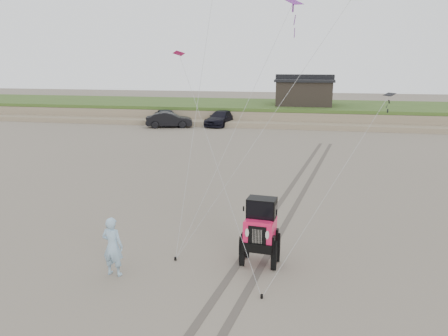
{
  "coord_description": "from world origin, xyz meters",
  "views": [
    {
      "loc": [
        2.61,
        -13.19,
        6.72
      ],
      "look_at": [
        -0.54,
        3.0,
        2.6
      ],
      "focal_mm": 35.0,
      "sensor_mm": 36.0,
      "label": 1
    }
  ],
  "objects": [
    {
      "name": "kite_flock",
      "position": [
        1.39,
        8.11,
        9.26
      ],
      "size": [
        9.47,
        7.22,
        7.07
      ],
      "color": "red",
      "rests_on": "ground"
    },
    {
      "name": "cabin",
      "position": [
        2.0,
        37.0,
        3.24
      ],
      "size": [
        6.4,
        5.4,
        3.35
      ],
      "color": "black",
      "rests_on": "dune_ridge"
    },
    {
      "name": "truck_a",
      "position": [
        -11.98,
        30.42,
        0.82
      ],
      "size": [
        4.22,
        5.11,
        1.64
      ],
      "primitive_type": "imported",
      "rotation": [
        0.0,
        0.0,
        0.57
      ],
      "color": "black",
      "rests_on": "ground"
    },
    {
      "name": "ground",
      "position": [
        0.0,
        0.0,
        0.0
      ],
      "size": [
        160.0,
        160.0,
        0.0
      ],
      "primitive_type": "plane",
      "color": "#6B6054",
      "rests_on": "ground"
    },
    {
      "name": "tire_tracks",
      "position": [
        2.0,
        8.0,
        0.0
      ],
      "size": [
        5.22,
        29.74,
        0.01
      ],
      "color": "#4C443D",
      "rests_on": "ground"
    },
    {
      "name": "jeep",
      "position": [
        1.21,
        0.31,
        0.91
      ],
      "size": [
        2.59,
        5.08,
        1.82
      ],
      "primitive_type": null,
      "rotation": [
        0.0,
        0.0,
        -0.1
      ],
      "color": "#E81B51",
      "rests_on": "ground"
    },
    {
      "name": "man",
      "position": [
        -3.28,
        -1.33,
        0.97
      ],
      "size": [
        0.75,
        0.54,
        1.95
      ],
      "primitive_type": "imported",
      "rotation": [
        0.0,
        0.0,
        3.04
      ],
      "color": "#80B3C7",
      "rests_on": "ground"
    },
    {
      "name": "dune_ridge",
      "position": [
        0.0,
        37.5,
        0.82
      ],
      "size": [
        160.0,
        14.25,
        1.73
      ],
      "color": "#7A6B54",
      "rests_on": "ground"
    },
    {
      "name": "truck_b",
      "position": [
        -11.22,
        28.9,
        0.76
      ],
      "size": [
        4.9,
        2.77,
        1.53
      ],
      "primitive_type": "imported",
      "rotation": [
        0.0,
        0.0,
        1.83
      ],
      "color": "black",
      "rests_on": "ground"
    },
    {
      "name": "stake_aux",
      "position": [
        1.52,
        -1.86,
        0.06
      ],
      "size": [
        0.08,
        0.08,
        0.12
      ],
      "primitive_type": "cylinder",
      "color": "black",
      "rests_on": "ground"
    },
    {
      "name": "truck_c",
      "position": [
        -6.35,
        31.19,
        0.75
      ],
      "size": [
        3.08,
        5.48,
        1.5
      ],
      "primitive_type": "imported",
      "rotation": [
        0.0,
        0.0,
        -0.2
      ],
      "color": "black",
      "rests_on": "ground"
    },
    {
      "name": "stake_main",
      "position": [
        -1.66,
        0.02,
        0.06
      ],
      "size": [
        0.08,
        0.08,
        0.12
      ],
      "primitive_type": "cylinder",
      "color": "black",
      "rests_on": "ground"
    }
  ]
}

